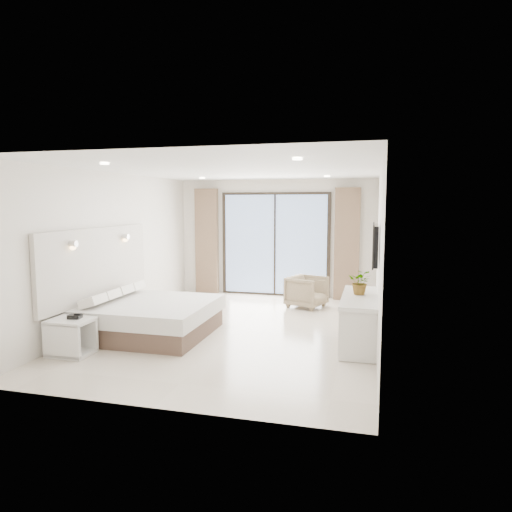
# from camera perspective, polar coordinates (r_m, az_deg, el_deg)

# --- Properties ---
(ground) EXTENTS (6.20, 6.20, 0.00)m
(ground) POSITION_cam_1_polar(r_m,az_deg,el_deg) (7.91, -2.33, -9.21)
(ground) COLOR beige
(ground) RESTS_ON ground
(room_shell) EXTENTS (4.62, 6.22, 2.72)m
(room_shell) POSITION_cam_1_polar(r_m,az_deg,el_deg) (8.33, -2.36, 2.65)
(room_shell) COLOR silver
(room_shell) RESTS_ON ground
(bed) EXTENTS (1.97, 1.87, 0.69)m
(bed) POSITION_cam_1_polar(r_m,az_deg,el_deg) (7.77, -13.18, -7.47)
(bed) COLOR brown
(bed) RESTS_ON ground
(nightstand) EXTENTS (0.58, 0.47, 0.52)m
(nightstand) POSITION_cam_1_polar(r_m,az_deg,el_deg) (7.09, -22.13, -9.37)
(nightstand) COLOR silver
(nightstand) RESTS_ON ground
(phone) EXTENTS (0.19, 0.16, 0.06)m
(phone) POSITION_cam_1_polar(r_m,az_deg,el_deg) (7.02, -21.70, -7.04)
(phone) COLOR black
(phone) RESTS_ON nightstand
(console_desk) EXTENTS (0.53, 1.70, 0.77)m
(console_desk) POSITION_cam_1_polar(r_m,az_deg,el_deg) (7.10, 12.83, -6.47)
(console_desk) COLOR silver
(console_desk) RESTS_ON ground
(plant) EXTENTS (0.38, 0.42, 0.30)m
(plant) POSITION_cam_1_polar(r_m,az_deg,el_deg) (7.14, 12.93, -3.52)
(plant) COLOR #33662D
(plant) RESTS_ON console_desk
(armchair) EXTENTS (0.86, 0.88, 0.72)m
(armchair) POSITION_cam_1_polar(r_m,az_deg,el_deg) (9.56, 6.37, -4.27)
(armchair) COLOR #897559
(armchair) RESTS_ON ground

